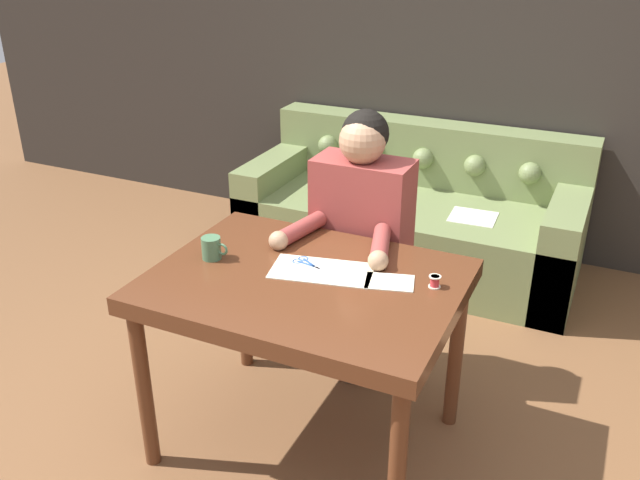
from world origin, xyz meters
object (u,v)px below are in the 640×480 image
Objects in this scene: couch at (412,217)px; dining_table at (305,297)px; mug at (212,248)px; scissors at (310,265)px; thread_spool at (435,282)px; person at (360,249)px.

dining_table is at bearing -85.68° from couch.
mug is at bearing -178.35° from dining_table.
thread_spool is (0.48, 0.04, 0.02)m from scissors.
scissors is at bearing 105.57° from dining_table.
person is at bearing -83.70° from couch.
scissors is 0.39m from mug.
mug is (-0.40, -0.57, 0.17)m from person.
scissors is (-0.03, -0.46, 0.13)m from person.
thread_spool reaches higher than scissors.
mug is (-0.40, -0.01, 0.13)m from dining_table.
dining_table is 1.83m from couch.
thread_spool is at bearing 9.67° from mug.
dining_table is 0.89× the size of person.
thread_spool is (0.86, 0.15, -0.02)m from mug.
dining_table is 0.56× the size of couch.
couch is 45.10× the size of thread_spool.
mug reaches higher than dining_table.
scissors is (-0.03, 0.10, 0.09)m from dining_table.
mug reaches higher than scissors.
dining_table is at bearing 1.65° from mug.
scissors is at bearing -93.43° from person.
person reaches higher than mug.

